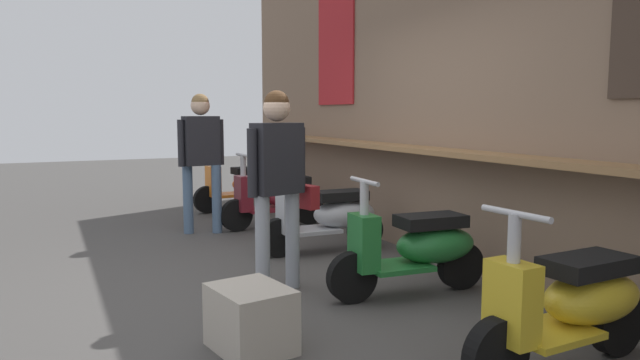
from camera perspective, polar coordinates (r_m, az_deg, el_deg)
name	(u,v)px	position (r m, az deg, el deg)	size (l,w,h in m)	color
ground_plane	(259,285)	(5.11, -5.96, -10.18)	(29.16, 29.16, 0.00)	#474442
market_stall_facade	(454,80)	(5.88, 13.01, 9.52)	(10.41, 0.61, 3.59)	#7F6651
scooter_orange	(244,185)	(8.90, -7.46, -0.45)	(0.49, 1.40, 0.97)	orange
scooter_maroon	(279,197)	(7.51, -4.01, -1.71)	(0.46, 1.40, 0.97)	maroon
scooter_silver	(330,216)	(6.17, 0.99, -3.52)	(0.46, 1.40, 0.97)	#B2B5BA
scooter_green	(418,248)	(4.81, 9.52, -6.53)	(0.49, 1.40, 0.97)	#237533
scooter_yellow	(572,304)	(3.70, 23.45, -11.03)	(0.47, 1.40, 0.97)	gold
shopper_with_handbag	(279,171)	(4.76, -4.06, 0.92)	(0.39, 0.65, 1.65)	#999EA8
shopper_browsing	(201,148)	(7.21, -11.54, 3.13)	(0.25, 0.58, 1.70)	slate
merchandise_crate	(251,319)	(3.75, -6.80, -13.32)	(0.52, 0.41, 0.40)	#B2A899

